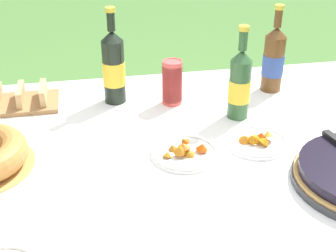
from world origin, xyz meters
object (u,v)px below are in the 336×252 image
Objects in this scene: cup_stack at (172,83)px; cider_bottle_green at (240,84)px; bread_board at (21,100)px; juice_bottle_red at (114,67)px; snack_plate_near at (185,152)px; cider_bottle_amber at (274,59)px; snack_plate_far at (257,141)px.

cup_stack is 0.25m from cider_bottle_green.
cup_stack reaches higher than bread_board.
cup_stack is at bearing -15.27° from juice_bottle_red.
cup_stack reaches higher than snack_plate_near.
snack_plate_near is at bearing -136.69° from cider_bottle_amber.
snack_plate_far is 0.85m from bread_board.
snack_plate_far is (0.23, 0.02, -0.00)m from snack_plate_near.
cider_bottle_green is 0.27m from cider_bottle_amber.
bread_board reaches higher than snack_plate_near.
bread_board is at bearing 139.12° from snack_plate_near.
snack_plate_near is (0.17, -0.41, -0.12)m from juice_bottle_red.
snack_plate_near is (-0.43, -0.40, -0.11)m from cider_bottle_amber.
cider_bottle_amber is 0.60m from snack_plate_near.
cider_bottle_amber is 0.44m from snack_plate_far.
snack_plate_near is 0.24m from snack_plate_far.
cup_stack is 0.81× the size of snack_plate_near.
snack_plate_far is at bearing 5.75° from snack_plate_near.
cider_bottle_green is 1.65× the size of snack_plate_far.
cider_bottle_green reaches higher than cup_stack.
juice_bottle_red is 0.57m from snack_plate_far.
cup_stack reaches higher than snack_plate_far.
cider_bottle_amber reaches higher than cider_bottle_green.
snack_plate_near is at bearing -174.25° from snack_plate_far.
snack_plate_far is at bearing -29.22° from bread_board.
juice_bottle_red is 1.72× the size of snack_plate_near.
cider_bottle_amber is at bearing -0.86° from juice_bottle_red.
juice_bottle_red is 1.79× the size of snack_plate_far.
cider_bottle_amber reaches higher than snack_plate_far.
cup_stack is at bearing 144.40° from cider_bottle_green.
juice_bottle_red is 0.46m from snack_plate_near.
cider_bottle_amber is at bearing -2.05° from bread_board.
juice_bottle_red is at bearing 164.73° from cup_stack.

